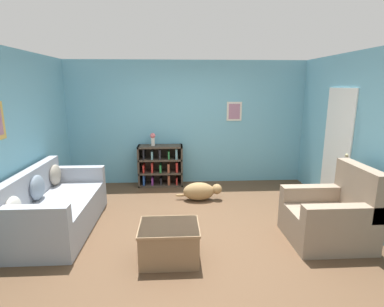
% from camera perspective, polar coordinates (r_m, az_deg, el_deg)
% --- Properties ---
extents(ground_plane, '(14.00, 14.00, 0.00)m').
position_cam_1_polar(ground_plane, '(4.64, 0.29, -13.86)').
color(ground_plane, brown).
extents(wall_back, '(5.60, 0.13, 2.60)m').
position_cam_1_polar(wall_back, '(6.44, -0.91, 5.82)').
color(wall_back, '#6BADC6').
rests_on(wall_back, ground_plane).
extents(wall_left, '(0.13, 5.00, 2.60)m').
position_cam_1_polar(wall_left, '(4.80, -31.75, 1.49)').
color(wall_left, '#6BADC6').
rests_on(wall_left, ground_plane).
extents(wall_right, '(0.16, 5.00, 2.60)m').
position_cam_1_polar(wall_right, '(5.08, 30.36, 2.08)').
color(wall_right, '#6BADC6').
rests_on(wall_right, ground_plane).
extents(couch, '(0.94, 1.91, 0.90)m').
position_cam_1_polar(couch, '(4.89, -24.68, -9.42)').
color(couch, '#9399A3').
rests_on(couch, ground_plane).
extents(bookshelf, '(0.93, 0.36, 0.86)m').
position_cam_1_polar(bookshelf, '(6.39, -5.95, -2.31)').
color(bookshelf, '#42382D').
rests_on(bookshelf, ground_plane).
extents(recliner_chair, '(1.00, 0.92, 1.05)m').
position_cam_1_polar(recliner_chair, '(4.56, 25.04, -10.75)').
color(recliner_chair, gray).
rests_on(recliner_chair, ground_plane).
extents(coffee_table, '(0.72, 0.57, 0.45)m').
position_cam_1_polar(coffee_table, '(3.79, -4.35, -16.36)').
color(coffee_table, '#846647').
rests_on(coffee_table, ground_plane).
extents(dog, '(0.87, 0.30, 0.34)m').
position_cam_1_polar(dog, '(5.59, 1.63, -7.19)').
color(dog, '#9E7A4C').
rests_on(dog, ground_plane).
extents(vase, '(0.11, 0.11, 0.27)m').
position_cam_1_polar(vase, '(6.25, -7.48, 2.84)').
color(vase, silver).
rests_on(vase, bookshelf).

